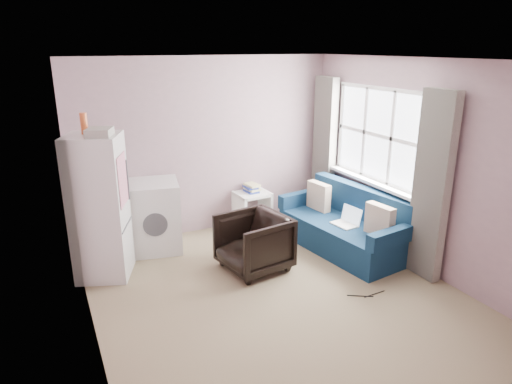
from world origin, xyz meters
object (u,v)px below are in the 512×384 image
armchair (254,240)px  side_table (251,206)px  washing_machine (154,215)px  sofa (346,227)px  fridge (99,207)px

armchair → side_table: armchair is taller
washing_machine → sofa: washing_machine is taller
armchair → side_table: 1.42m
fridge → sofa: 3.15m
armchair → side_table: bearing=147.2°
washing_machine → sofa: bearing=-14.0°
armchair → sofa: bearing=81.7°
armchair → washing_machine: washing_machine is taller
armchair → sofa: sofa is taller
fridge → side_table: 2.39m
side_table → sofa: size_ratio=0.34×
fridge → side_table: (2.23, 0.66, -0.55)m
washing_machine → sofa: 2.57m
washing_machine → side_table: bearing=18.4°
armchair → washing_machine: size_ratio=0.82×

